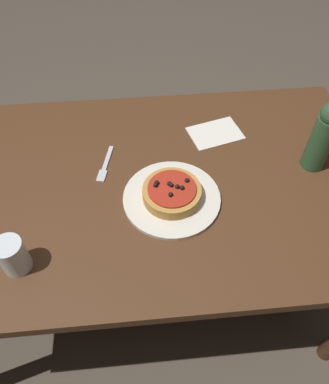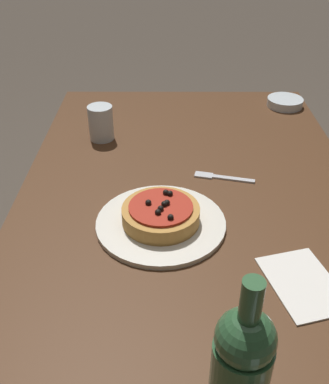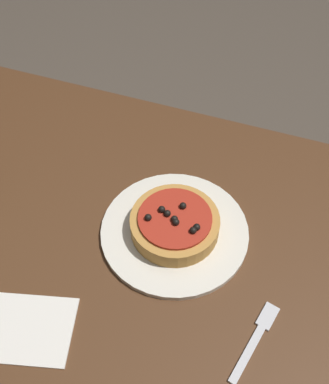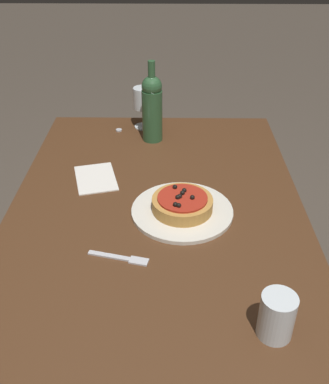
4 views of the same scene
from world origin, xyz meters
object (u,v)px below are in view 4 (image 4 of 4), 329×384
object	(u,v)px
dinner_plate	(182,211)
wine_glass	(143,100)
pizza	(182,203)
water_cup	(277,316)
wine_bottle	(152,107)
fork	(122,258)
bottle_cap	(119,130)
dining_table	(156,250)

from	to	relation	value
dinner_plate	wine_glass	distance (m)	0.61
wine_glass	pizza	bearing A→B (deg)	-166.06
dinner_plate	water_cup	distance (m)	0.47
wine_bottle	fork	xyz separation A→B (m)	(-0.68, 0.05, -0.13)
water_cup	bottle_cap	xyz separation A→B (m)	(0.98, 0.43, -0.05)
water_cup	fork	world-z (taller)	water_cup
fork	bottle_cap	xyz separation A→B (m)	(0.75, 0.08, 0.00)
water_cup	fork	size ratio (longest dim) A/B	0.66
dining_table	water_cup	xyz separation A→B (m)	(-0.36, -0.26, 0.13)
pizza	wine_bottle	xyz separation A→B (m)	(0.48, 0.10, 0.10)
wine_glass	bottle_cap	xyz separation A→B (m)	(-0.04, 0.10, -0.11)
bottle_cap	wine_glass	bearing A→B (deg)	-69.47
dining_table	wine_bottle	world-z (taller)	wine_bottle
wine_glass	wine_bottle	xyz separation A→B (m)	(-0.11, -0.04, 0.02)
pizza	wine_glass	bearing A→B (deg)	13.94
wine_glass	fork	size ratio (longest dim) A/B	1.02
bottle_cap	fork	bearing A→B (deg)	-173.69
dinner_plate	bottle_cap	size ratio (longest dim) A/B	12.41
wine_glass	water_cup	distance (m)	1.07
dining_table	bottle_cap	distance (m)	0.65
water_cup	bottle_cap	size ratio (longest dim) A/B	4.42
wine_glass	wine_bottle	bearing A→B (deg)	-159.08
wine_bottle	dining_table	bearing A→B (deg)	-177.07
wine_glass	wine_bottle	world-z (taller)	wine_bottle
wine_bottle	bottle_cap	distance (m)	0.20
water_cup	bottle_cap	world-z (taller)	water_cup
wine_bottle	bottle_cap	xyz separation A→B (m)	(0.07, 0.14, -0.13)
dinner_plate	wine_bottle	distance (m)	0.50
dinner_plate	water_cup	xyz separation A→B (m)	(-0.43, -0.19, 0.05)
fork	water_cup	bearing A→B (deg)	-20.11
pizza	fork	distance (m)	0.26
wine_bottle	fork	bearing A→B (deg)	175.51
dining_table	pizza	world-z (taller)	pizza
dining_table	wine_glass	world-z (taller)	wine_glass
wine_glass	fork	distance (m)	0.79
wine_glass	fork	bearing A→B (deg)	179.10
fork	dining_table	bearing A→B (deg)	71.82
wine_glass	wine_bottle	distance (m)	0.12
dining_table	pizza	bearing A→B (deg)	-46.43
pizza	wine_bottle	bearing A→B (deg)	12.30
dinner_plate	wine_glass	bearing A→B (deg)	13.94
dining_table	dinner_plate	world-z (taller)	dinner_plate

